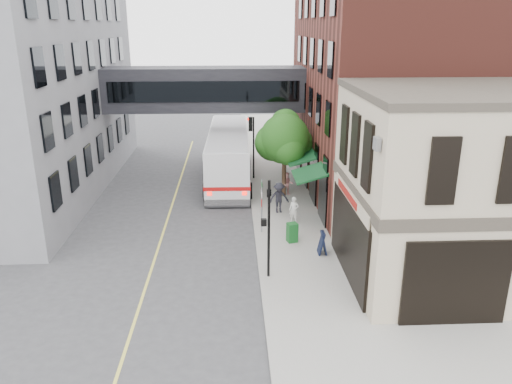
{
  "coord_description": "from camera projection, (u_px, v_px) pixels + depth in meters",
  "views": [
    {
      "loc": [
        -1.13,
        -17.93,
        10.89
      ],
      "look_at": [
        0.01,
        5.49,
        2.96
      ],
      "focal_mm": 35.0,
      "sensor_mm": 36.0,
      "label": 1
    }
  ],
  "objects": [
    {
      "name": "sandwich_board",
      "position": [
        322.0,
        243.0,
        24.39
      ],
      "size": [
        0.42,
        0.64,
        1.14
      ],
      "primitive_type": "cube",
      "rotation": [
        0.0,
        0.0,
        -0.01
      ],
      "color": "black",
      "rests_on": "sidewalk_main"
    },
    {
      "name": "pedestrian_a",
      "position": [
        294.0,
        210.0,
        28.17
      ],
      "size": [
        0.65,
        0.55,
        1.51
      ],
      "primitive_type": "imported",
      "rotation": [
        0.0,
        0.0,
        -0.4
      ],
      "color": "silver",
      "rests_on": "sidewalk_main"
    },
    {
      "name": "skyway_bridge",
      "position": [
        205.0,
        89.0,
        35.32
      ],
      "size": [
        14.0,
        3.18,
        3.0
      ],
      "color": "black",
      "rests_on": "ground"
    },
    {
      "name": "street_tree",
      "position": [
        284.0,
        139.0,
        31.86
      ],
      "size": [
        3.8,
        3.2,
        5.6
      ],
      "color": "#382619",
      "rests_on": "sidewalk_main"
    },
    {
      "name": "bus",
      "position": [
        229.0,
        152.0,
        36.4
      ],
      "size": [
        3.34,
        13.09,
        3.51
      ],
      "color": "silver",
      "rests_on": "ground"
    },
    {
      "name": "brick_building",
      "position": [
        400.0,
        86.0,
        32.92
      ],
      "size": [
        13.76,
        18.0,
        14.0
      ],
      "color": "#53211A",
      "rests_on": "ground"
    },
    {
      "name": "corner_building",
      "position": [
        467.0,
        187.0,
        21.47
      ],
      "size": [
        10.19,
        8.12,
        8.45
      ],
      "color": "tan",
      "rests_on": "ground"
    },
    {
      "name": "traffic_signal_far",
      "position": [
        252.0,
        135.0,
        35.54
      ],
      "size": [
        0.53,
        0.28,
        4.5
      ],
      "color": "black",
      "rests_on": "sidewalk_main"
    },
    {
      "name": "sidewalk_main",
      "position": [
        279.0,
        192.0,
        33.82
      ],
      "size": [
        4.0,
        60.0,
        0.15
      ],
      "primitive_type": "cube",
      "color": "gray",
      "rests_on": "ground"
    },
    {
      "name": "lane_marking",
      "position": [
        169.0,
        216.0,
        29.74
      ],
      "size": [
        0.12,
        40.0,
        0.01
      ],
      "primitive_type": "cube",
      "color": "#D8CC4C",
      "rests_on": "ground"
    },
    {
      "name": "pedestrian_c",
      "position": [
        279.0,
        198.0,
        29.64
      ],
      "size": [
        1.29,
        0.87,
        1.85
      ],
      "primitive_type": "imported",
      "rotation": [
        0.0,
        0.0,
        0.16
      ],
      "color": "black",
      "rests_on": "sidewalk_main"
    },
    {
      "name": "ground",
      "position": [
        262.0,
        303.0,
        20.51
      ],
      "size": [
        120.0,
        120.0,
        0.0
      ],
      "primitive_type": "plane",
      "color": "#38383A",
      "rests_on": "ground"
    },
    {
      "name": "newspaper_box",
      "position": [
        292.0,
        232.0,
        25.75
      ],
      "size": [
        0.61,
        0.57,
        1.02
      ],
      "primitive_type": "cube",
      "rotation": [
        0.0,
        0.0,
        0.26
      ],
      "color": "#13531D",
      "rests_on": "sidewalk_main"
    },
    {
      "name": "pedestrian_b",
      "position": [
        287.0,
        184.0,
        32.67
      ],
      "size": [
        0.76,
        0.6,
        1.55
      ],
      "primitive_type": "imported",
      "rotation": [
        0.0,
        0.0,
        -0.01
      ],
      "color": "#D58E89",
      "rests_on": "sidewalk_main"
    },
    {
      "name": "street_sign_pole",
      "position": [
        262.0,
        201.0,
        26.53
      ],
      "size": [
        0.08,
        0.75,
        3.0
      ],
      "color": "gray",
      "rests_on": "sidewalk_main"
    },
    {
      "name": "traffic_signal_near",
      "position": [
        268.0,
        217.0,
        21.46
      ],
      "size": [
        0.44,
        0.22,
        4.6
      ],
      "color": "black",
      "rests_on": "sidewalk_main"
    }
  ]
}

